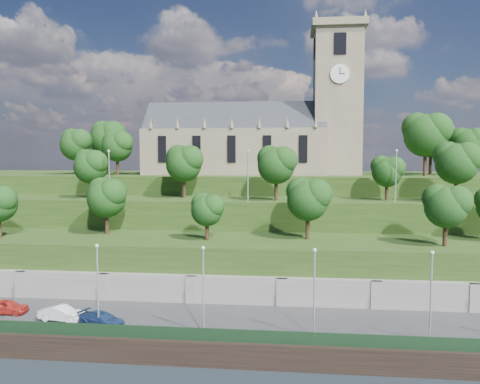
# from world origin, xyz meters

# --- Properties ---
(ground) EXTENTS (320.00, 320.00, 0.00)m
(ground) POSITION_xyz_m (0.00, 0.00, 0.00)
(ground) COLOR black
(ground) RESTS_ON ground
(promenade) EXTENTS (160.00, 12.00, 2.00)m
(promenade) POSITION_xyz_m (0.00, 6.00, 1.00)
(promenade) COLOR #2D2D30
(promenade) RESTS_ON ground
(quay_wall) EXTENTS (160.00, 0.50, 2.20)m
(quay_wall) POSITION_xyz_m (0.00, -0.05, 1.10)
(quay_wall) COLOR black
(quay_wall) RESTS_ON ground
(fence) EXTENTS (160.00, 0.10, 1.20)m
(fence) POSITION_xyz_m (0.00, 0.60, 2.60)
(fence) COLOR black
(fence) RESTS_ON promenade
(retaining_wall) EXTENTS (160.00, 2.10, 5.00)m
(retaining_wall) POSITION_xyz_m (0.00, 11.97, 2.50)
(retaining_wall) COLOR slate
(retaining_wall) RESTS_ON ground
(embankment_lower) EXTENTS (160.00, 12.00, 8.00)m
(embankment_lower) POSITION_xyz_m (0.00, 18.00, 4.00)
(embankment_lower) COLOR #203712
(embankment_lower) RESTS_ON ground
(embankment_upper) EXTENTS (160.00, 10.00, 12.00)m
(embankment_upper) POSITION_xyz_m (0.00, 29.00, 6.00)
(embankment_upper) COLOR #203712
(embankment_upper) RESTS_ON ground
(hilltop) EXTENTS (160.00, 32.00, 15.00)m
(hilltop) POSITION_xyz_m (0.00, 50.00, 7.50)
(hilltop) COLOR #203712
(hilltop) RESTS_ON ground
(church) EXTENTS (38.60, 12.35, 27.60)m
(church) POSITION_xyz_m (0.79, 45.98, 22.52)
(church) COLOR #6F624E
(church) RESTS_ON hilltop
(trees_lower) EXTENTS (65.76, 8.87, 7.63)m
(trees_lower) POSITION_xyz_m (1.43, 18.17, 12.77)
(trees_lower) COLOR black
(trees_lower) RESTS_ON embankment_lower
(trees_upper) EXTENTS (57.55, 8.45, 8.25)m
(trees_upper) POSITION_xyz_m (3.87, 28.12, 17.24)
(trees_upper) COLOR black
(trees_upper) RESTS_ON embankment_upper
(trees_hilltop) EXTENTS (74.18, 16.01, 10.57)m
(trees_hilltop) POSITION_xyz_m (5.51, 45.05, 21.51)
(trees_hilltop) COLOR black
(trees_hilltop) RESTS_ON hilltop
(lamp_posts_promenade) EXTENTS (60.36, 0.36, 8.09)m
(lamp_posts_promenade) POSITION_xyz_m (-2.00, 2.50, 6.66)
(lamp_posts_promenade) COLOR #B2B2B7
(lamp_posts_promenade) RESTS_ON promenade
(lamp_posts_upper) EXTENTS (40.36, 0.36, 7.16)m
(lamp_posts_upper) POSITION_xyz_m (-0.00, 26.00, 16.17)
(lamp_posts_upper) COLOR #B2B2B7
(lamp_posts_upper) RESTS_ON embankment_upper
(car_left) EXTENTS (4.39, 1.94, 1.47)m
(car_left) POSITION_xyz_m (-23.20, 5.66, 2.74)
(car_left) COLOR #AB231C
(car_left) RESTS_ON promenade
(car_middle) EXTENTS (4.62, 2.11, 1.47)m
(car_middle) POSITION_xyz_m (-16.56, 4.29, 2.73)
(car_middle) COLOR silver
(car_middle) RESTS_ON promenade
(car_right) EXTENTS (5.10, 3.36, 1.37)m
(car_right) POSITION_xyz_m (-11.94, 3.13, 2.69)
(car_right) COLOR navy
(car_right) RESTS_ON promenade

